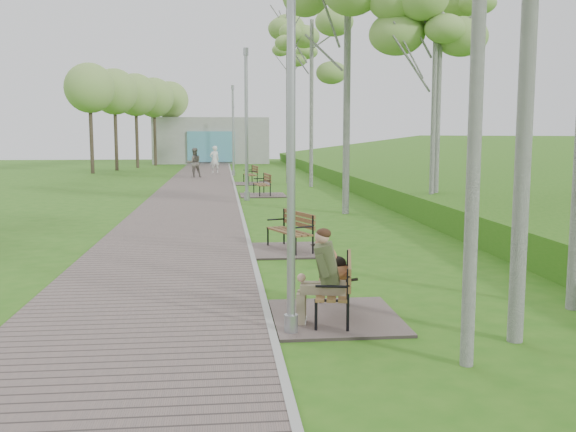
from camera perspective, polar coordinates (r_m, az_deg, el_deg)
name	(u,v)px	position (r m, az deg, el deg)	size (l,w,h in m)	color
ground	(278,359)	(7.41, -0.87, -12.60)	(120.00, 120.00, 0.00)	#2C6415
walkway	(196,192)	(28.58, -8.17, 2.16)	(3.50, 67.00, 0.04)	#645651
kerb	(236,191)	(28.56, -4.66, 2.21)	(0.10, 67.00, 0.05)	#999993
embankment	(510,192)	(29.86, 19.12, 2.01)	(14.00, 70.00, 1.60)	#477B20
building_north	(211,141)	(57.93, -6.83, 6.68)	(10.00, 5.20, 4.00)	#9E9E99
bench_main	(330,290)	(8.80, 3.75, -6.56)	(1.73, 1.92, 1.51)	#645651
bench_second	(290,242)	(13.93, 0.16, -2.35)	(1.74, 1.93, 1.07)	#645651
bench_third	(262,191)	(26.63, -2.33, 2.27)	(1.86, 2.07, 1.14)	#645651
bench_far	(250,180)	(33.01, -3.36, 3.24)	(1.91, 2.12, 1.17)	#645651
lamp_post_near	(291,166)	(7.87, 0.28, 4.43)	(0.18, 0.18, 4.56)	#979A9F
lamp_post_second	(246,130)	(24.64, -3.72, 7.62)	(0.22, 0.22, 5.75)	#979A9F
lamp_post_third	(233,134)	(39.74, -4.90, 7.30)	(0.21, 0.21, 5.51)	#979A9F
lamp_post_far	(234,138)	(53.16, -4.86, 6.97)	(0.19, 0.19, 4.89)	#979A9F
pedestrian_near	(215,160)	(42.09, -6.55, 4.99)	(0.65, 0.43, 1.80)	silver
pedestrian_far	(194,163)	(38.14, -8.34, 4.70)	(0.85, 0.66, 1.75)	gray
birch_mid_b	(440,12)	(19.58, 13.39, 17.20)	(2.40, 2.40, 7.60)	silver
birch_mid_c	(312,51)	(31.35, 2.12, 14.45)	(2.56, 2.56, 8.22)	silver
birch_far_b	(288,26)	(33.94, -0.03, 16.57)	(2.65, 2.65, 10.21)	silver
birch_far_c	(291,45)	(46.15, 0.24, 15.00)	(2.78, 2.78, 11.14)	silver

